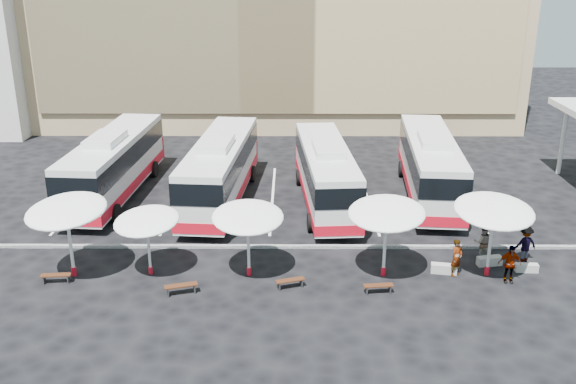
{
  "coord_description": "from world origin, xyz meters",
  "views": [
    {
      "loc": [
        1.14,
        -29.98,
        14.21
      ],
      "look_at": [
        1.0,
        3.0,
        2.2
      ],
      "focal_mm": 40.0,
      "sensor_mm": 36.0,
      "label": 1
    }
  ],
  "objects_px": {
    "conc_bench_1": "(489,261)",
    "sunshade_0": "(66,211)",
    "sunshade_1": "(147,221)",
    "passenger_0": "(457,258)",
    "passenger_1": "(483,242)",
    "sunshade_4": "(494,211)",
    "sunshade_3": "(387,213)",
    "bus_2": "(326,172)",
    "bus_0": "(114,163)",
    "bus_3": "(430,164)",
    "conc_bench_0": "(444,269)",
    "wood_bench_2": "(290,282)",
    "wood_bench_0": "(56,276)",
    "passenger_2": "(510,264)",
    "bus_1": "(220,168)",
    "wood_bench_1": "(181,287)",
    "sunshade_2": "(248,217)",
    "wood_bench_3": "(378,287)",
    "passenger_3": "(525,244)",
    "conc_bench_2": "(527,268)"
  },
  "relations": [
    {
      "from": "sunshade_1",
      "to": "passenger_0",
      "type": "relative_size",
      "value": 2.19
    },
    {
      "from": "wood_bench_2",
      "to": "conc_bench_2",
      "type": "relative_size",
      "value": 1.3
    },
    {
      "from": "bus_2",
      "to": "bus_1",
      "type": "bearing_deg",
      "value": 171.88
    },
    {
      "from": "bus_2",
      "to": "conc_bench_0",
      "type": "relative_size",
      "value": 10.49
    },
    {
      "from": "sunshade_1",
      "to": "passenger_2",
      "type": "bearing_deg",
      "value": -2.54
    },
    {
      "from": "bus_0",
      "to": "bus_2",
      "type": "bearing_deg",
      "value": -2.46
    },
    {
      "from": "bus_1",
      "to": "conc_bench_2",
      "type": "xyz_separation_m",
      "value": [
        15.71,
        -9.55,
        -1.96
      ]
    },
    {
      "from": "sunshade_2",
      "to": "passenger_0",
      "type": "xyz_separation_m",
      "value": [
        9.85,
        0.01,
        -2.06
      ]
    },
    {
      "from": "bus_2",
      "to": "passenger_2",
      "type": "distance_m",
      "value": 12.99
    },
    {
      "from": "conc_bench_1",
      "to": "passenger_2",
      "type": "relative_size",
      "value": 0.66
    },
    {
      "from": "wood_bench_1",
      "to": "passenger_0",
      "type": "relative_size",
      "value": 0.83
    },
    {
      "from": "bus_3",
      "to": "conc_bench_0",
      "type": "height_order",
      "value": "bus_3"
    },
    {
      "from": "conc_bench_1",
      "to": "sunshade_0",
      "type": "bearing_deg",
      "value": -176.66
    },
    {
      "from": "passenger_1",
      "to": "sunshade_4",
      "type": "bearing_deg",
      "value": 89.84
    },
    {
      "from": "sunshade_2",
      "to": "sunshade_4",
      "type": "bearing_deg",
      "value": 0.43
    },
    {
      "from": "wood_bench_0",
      "to": "conc_bench_0",
      "type": "distance_m",
      "value": 18.32
    },
    {
      "from": "bus_0",
      "to": "conc_bench_0",
      "type": "bearing_deg",
      "value": -26.29
    },
    {
      "from": "wood_bench_2",
      "to": "wood_bench_0",
      "type": "bearing_deg",
      "value": 177.65
    },
    {
      "from": "sunshade_2",
      "to": "wood_bench_0",
      "type": "bearing_deg",
      "value": -174.81
    },
    {
      "from": "bus_3",
      "to": "sunshade_2",
      "type": "bearing_deg",
      "value": -129.65
    },
    {
      "from": "sunshade_3",
      "to": "sunshade_4",
      "type": "distance_m",
      "value": 4.96
    },
    {
      "from": "sunshade_1",
      "to": "sunshade_3",
      "type": "xyz_separation_m",
      "value": [
        11.14,
        -0.11,
        0.46
      ]
    },
    {
      "from": "wood_bench_1",
      "to": "passenger_0",
      "type": "bearing_deg",
      "value": 8.3
    },
    {
      "from": "sunshade_2",
      "to": "wood_bench_3",
      "type": "bearing_deg",
      "value": -16.35
    },
    {
      "from": "sunshade_0",
      "to": "sunshade_3",
      "type": "xyz_separation_m",
      "value": [
        14.76,
        0.08,
        -0.12
      ]
    },
    {
      "from": "wood_bench_1",
      "to": "passenger_2",
      "type": "distance_m",
      "value": 15.14
    },
    {
      "from": "sunshade_2",
      "to": "sunshade_0",
      "type": "bearing_deg",
      "value": -179.47
    },
    {
      "from": "passenger_0",
      "to": "passenger_3",
      "type": "height_order",
      "value": "passenger_3"
    },
    {
      "from": "sunshade_2",
      "to": "conc_bench_0",
      "type": "bearing_deg",
      "value": 1.52
    },
    {
      "from": "bus_2",
      "to": "sunshade_3",
      "type": "relative_size",
      "value": 2.75
    },
    {
      "from": "wood_bench_2",
      "to": "conc_bench_0",
      "type": "xyz_separation_m",
      "value": [
        7.38,
        1.51,
        -0.09
      ]
    },
    {
      "from": "sunshade_1",
      "to": "wood_bench_1",
      "type": "height_order",
      "value": "sunshade_1"
    },
    {
      "from": "bus_1",
      "to": "wood_bench_3",
      "type": "bearing_deg",
      "value": -50.14
    },
    {
      "from": "conc_bench_0",
      "to": "sunshade_2",
      "type": "bearing_deg",
      "value": -178.48
    },
    {
      "from": "bus_2",
      "to": "passenger_3",
      "type": "xyz_separation_m",
      "value": [
        9.48,
        -7.99,
        -1.09
      ]
    },
    {
      "from": "wood_bench_1",
      "to": "passenger_2",
      "type": "height_order",
      "value": "passenger_2"
    },
    {
      "from": "sunshade_1",
      "to": "passenger_2",
      "type": "distance_m",
      "value": 16.98
    },
    {
      "from": "wood_bench_1",
      "to": "sunshade_4",
      "type": "bearing_deg",
      "value": 7.72
    },
    {
      "from": "wood_bench_3",
      "to": "passenger_1",
      "type": "distance_m",
      "value": 6.64
    },
    {
      "from": "bus_0",
      "to": "wood_bench_1",
      "type": "distance_m",
      "value": 14.36
    },
    {
      "from": "sunshade_3",
      "to": "wood_bench_1",
      "type": "distance_m",
      "value": 9.95
    },
    {
      "from": "bus_0",
      "to": "passenger_0",
      "type": "distance_m",
      "value": 21.95
    },
    {
      "from": "sunshade_2",
      "to": "passenger_0",
      "type": "distance_m",
      "value": 10.07
    },
    {
      "from": "wood_bench_2",
      "to": "conc_bench_1",
      "type": "distance_m",
      "value": 10.1
    },
    {
      "from": "sunshade_3",
      "to": "conc_bench_1",
      "type": "xyz_separation_m",
      "value": [
        5.37,
        1.1,
        -2.96
      ]
    },
    {
      "from": "sunshade_4",
      "to": "wood_bench_0",
      "type": "height_order",
      "value": "sunshade_4"
    },
    {
      "from": "sunshade_0",
      "to": "wood_bench_2",
      "type": "relative_size",
      "value": 3.55
    },
    {
      "from": "passenger_3",
      "to": "wood_bench_0",
      "type": "bearing_deg",
      "value": -6.79
    },
    {
      "from": "passenger_0",
      "to": "passenger_1",
      "type": "distance_m",
      "value": 2.42
    },
    {
      "from": "wood_bench_3",
      "to": "passenger_3",
      "type": "distance_m",
      "value": 8.33
    }
  ]
}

